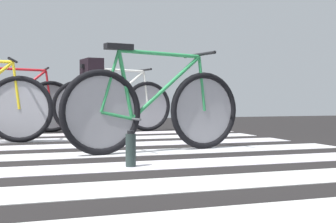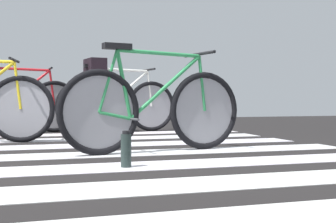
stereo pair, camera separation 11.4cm
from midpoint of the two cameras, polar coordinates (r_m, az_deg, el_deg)
name	(u,v)px [view 1 (the left image)]	position (r m, az deg, el deg)	size (l,w,h in m)	color
ground	(64,160)	(3.79, -13.39, -5.78)	(18.00, 14.00, 0.02)	black
crosswalk_markings	(64,162)	(3.60, -13.33, -5.98)	(5.34, 5.73, 0.00)	silver
bicycle_1_of_4	(155,108)	(4.13, -2.30, 0.37)	(1.72, 0.54, 0.93)	black
bicycle_3_of_4	(114,105)	(6.58, -7.07, 0.83)	(1.73, 0.52, 0.93)	black
cyclist_3_of_4	(92,85)	(6.49, -9.67, 3.18)	(0.36, 0.44, 1.01)	#A87A5B
bicycle_4_of_4	(12,105)	(6.68, -18.89, 0.76)	(1.74, 0.52, 0.93)	black
water_bottle	(131,150)	(3.24, -5.51, -4.66)	(0.07, 0.07, 0.25)	#222F2C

